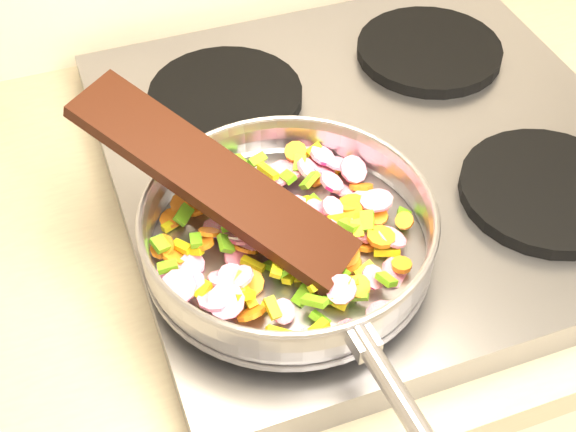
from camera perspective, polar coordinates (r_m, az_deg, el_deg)
name	(u,v)px	position (r m, az deg, el deg)	size (l,w,h in m)	color
cooktop	(374,158)	(0.96, 6.16, 4.12)	(0.60, 0.60, 0.04)	#939399
grate_fl	(307,258)	(0.81, 1.36, -2.97)	(0.19, 0.19, 0.02)	black
grate_fr	(547,190)	(0.92, 17.93, 1.74)	(0.19, 0.19, 0.02)	black
grate_bl	(225,96)	(1.00, -4.47, 8.52)	(0.19, 0.19, 0.02)	black
grate_br	(429,51)	(1.09, 10.01, 11.52)	(0.19, 0.19, 0.02)	black
saute_pan	(289,231)	(0.78, 0.08, -1.06)	(0.33, 0.50, 0.06)	#9E9EA5
vegetable_heap	(289,234)	(0.79, 0.11, -1.29)	(0.28, 0.27, 0.05)	#E01563
wooden_spatula	(213,179)	(0.77, -5.34, 2.64)	(0.30, 0.07, 0.01)	black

